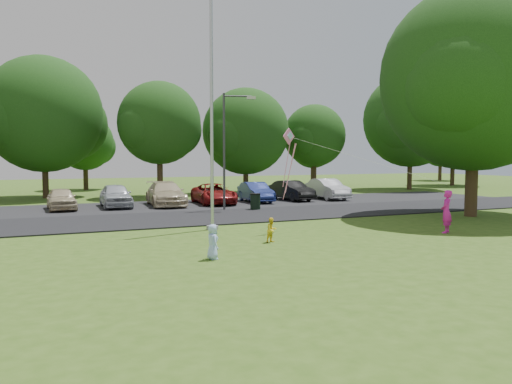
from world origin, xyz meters
name	(u,v)px	position (x,y,z in m)	size (l,w,h in m)	color
ground	(351,242)	(0.00, 0.00, 0.00)	(120.00, 120.00, 0.00)	#335516
park_road	(251,215)	(0.00, 9.00, 0.03)	(60.00, 6.00, 0.06)	black
parking_strip	(211,204)	(0.00, 15.50, 0.03)	(42.00, 7.00, 0.06)	black
flagpole	(212,130)	(-3.50, 5.00, 4.17)	(0.50, 0.50, 10.00)	#B7BABF
street_lamp	(229,140)	(-0.19, 11.77, 3.98)	(1.81, 0.74, 6.63)	#3F3F44
trash_can	(255,202)	(1.22, 11.23, 0.49)	(0.61, 0.61, 0.97)	black
big_tree	(474,82)	(10.11, 4.03, 6.79)	(9.93, 9.42, 11.75)	#332316
tree_row	(195,124)	(1.59, 24.23, 5.71)	(64.35, 11.94, 10.88)	#332316
horizon_trees	(191,145)	(4.06, 33.88, 4.30)	(77.46, 7.20, 7.02)	#332316
parked_cars	(209,193)	(-0.11, 15.54, 0.74)	(19.41, 5.14, 1.45)	#C6B793
woman	(446,212)	(4.78, 0.32, 0.86)	(0.63, 0.41, 1.72)	#DD1DA7
child_yellow	(272,230)	(-2.59, 1.14, 0.44)	(0.43, 0.34, 0.89)	yellow
child_blue	(213,242)	(-5.48, -0.84, 0.53)	(0.51, 0.33, 1.05)	#A6C5FF
kite	(292,147)	(-0.75, 3.11, 3.43)	(5.96, 3.14, 2.90)	pink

